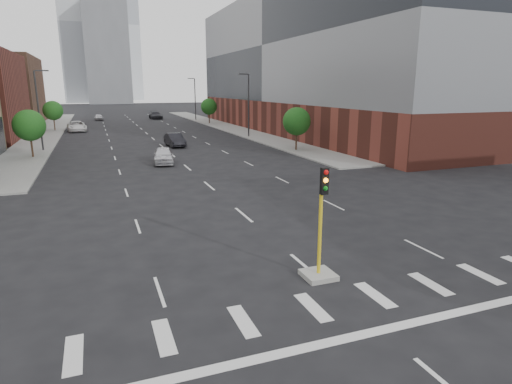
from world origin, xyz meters
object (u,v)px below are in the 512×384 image
car_far_left (77,126)px  car_mid_right (175,140)px  car_deep_right (156,115)px  car_near_left (163,155)px  car_distant (99,117)px  median_traffic_signal (320,254)px

car_far_left → car_mid_right: bearing=-69.2°
car_deep_right → car_mid_right: bearing=-98.1°
car_far_left → car_deep_right: size_ratio=1.05×
car_near_left → car_deep_right: 60.48m
car_near_left → car_deep_right: (7.38, 60.03, 0.05)m
car_far_left → car_deep_right: (16.17, 24.04, -0.00)m
car_mid_right → car_far_left: bearing=112.3°
car_mid_right → car_distant: (-8.20, 48.78, -0.14)m
median_traffic_signal → car_near_left: bearing=93.5°
median_traffic_signal → car_far_left: (-10.50, 63.95, -0.12)m
car_near_left → car_distant: size_ratio=1.17×
car_near_left → car_mid_right: bearing=82.0°
median_traffic_signal → car_mid_right: median_traffic_signal is taller
median_traffic_signal → car_mid_right: 39.81m
car_near_left → car_far_left: size_ratio=0.76×
median_traffic_signal → car_mid_right: size_ratio=0.89×
car_far_left → car_distant: (3.80, 24.61, -0.17)m
car_distant → car_far_left: bearing=-104.0°
car_deep_right → car_distant: car_deep_right is taller
car_far_left → car_distant: size_ratio=1.53×
car_mid_right → car_deep_right: (4.17, 48.21, 0.03)m
car_deep_right → car_distant: (-12.37, 0.57, -0.17)m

